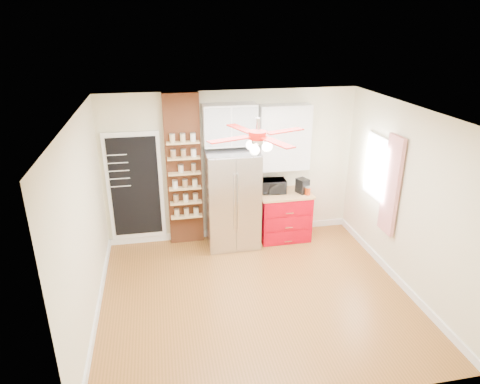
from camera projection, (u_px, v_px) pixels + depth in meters
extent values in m
plane|color=#925725|center=(255.00, 295.00, 6.33)|extent=(4.50, 4.50, 0.00)
plane|color=white|center=(258.00, 114.00, 5.32)|extent=(4.50, 4.50, 0.00)
cube|color=beige|center=(231.00, 167.00, 7.64)|extent=(4.50, 0.02, 2.70)
cube|color=beige|center=(305.00, 300.00, 4.00)|extent=(4.50, 0.02, 2.70)
cube|color=beige|center=(84.00, 227.00, 5.42)|extent=(0.02, 4.00, 2.70)
cube|color=beige|center=(407.00, 200.00, 6.22)|extent=(0.02, 4.00, 2.70)
cube|color=white|center=(135.00, 187.00, 7.40)|extent=(0.95, 0.04, 1.95)
cube|color=black|center=(135.00, 187.00, 7.38)|extent=(0.82, 0.02, 1.78)
cube|color=brown|center=(184.00, 171.00, 7.42)|extent=(0.60, 0.16, 2.70)
cube|color=silver|center=(232.00, 199.00, 7.47)|extent=(0.90, 0.70, 1.75)
cube|color=white|center=(230.00, 125.00, 7.17)|extent=(0.90, 0.35, 0.70)
cube|color=#B30011|center=(284.00, 216.00, 7.86)|extent=(0.90, 0.60, 0.86)
cube|color=tan|center=(285.00, 194.00, 7.69)|extent=(0.94, 0.64, 0.04)
cube|color=white|center=(284.00, 138.00, 7.47)|extent=(0.90, 0.30, 1.15)
cube|color=white|center=(377.00, 168.00, 6.96)|extent=(0.04, 0.75, 1.05)
cube|color=red|center=(391.00, 185.00, 6.49)|extent=(0.06, 0.40, 1.55)
cylinder|color=silver|center=(258.00, 126.00, 5.37)|extent=(0.05, 0.05, 0.20)
cylinder|color=#961009|center=(258.00, 135.00, 5.42)|extent=(0.24, 0.24, 0.10)
sphere|color=white|center=(258.00, 147.00, 5.48)|extent=(0.13, 0.13, 0.13)
imported|color=black|center=(273.00, 186.00, 7.66)|extent=(0.46, 0.33, 0.24)
cube|color=black|center=(302.00, 186.00, 7.64)|extent=(0.23, 0.25, 0.26)
cylinder|color=#B03209|center=(308.00, 191.00, 7.58)|extent=(0.11, 0.11, 0.13)
cylinder|color=#B90C0A|center=(303.00, 188.00, 7.68)|extent=(0.10, 0.10, 0.15)
cylinder|color=#BFAD92|center=(181.00, 169.00, 7.26)|extent=(0.11, 0.11, 0.12)
cylinder|color=#97734D|center=(194.00, 168.00, 7.27)|extent=(0.11, 0.11, 0.14)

